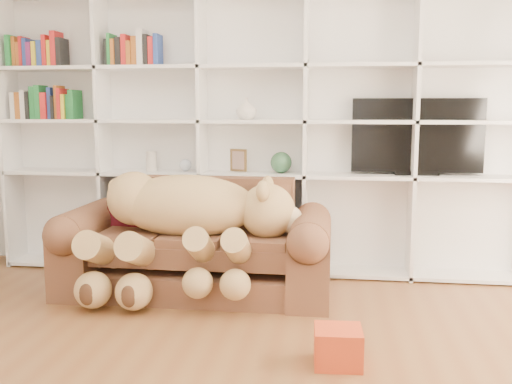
# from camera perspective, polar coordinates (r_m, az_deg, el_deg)

# --- Properties ---
(wall_back) EXTENTS (5.00, 0.02, 2.70)m
(wall_back) POSITION_cam_1_polar(r_m,az_deg,el_deg) (5.02, 0.06, 7.70)
(wall_back) COLOR white
(wall_back) RESTS_ON floor
(bookshelf) EXTENTS (4.43, 0.35, 2.40)m
(bookshelf) POSITION_cam_1_polar(r_m,az_deg,el_deg) (4.93, -2.95, 7.16)
(bookshelf) COLOR white
(bookshelf) RESTS_ON floor
(sofa) EXTENTS (2.04, 0.88, 0.86)m
(sofa) POSITION_cam_1_polar(r_m,az_deg,el_deg) (4.44, -5.89, -5.81)
(sofa) COLOR brown
(sofa) RESTS_ON floor
(teddy_bear) EXTENTS (1.57, 0.85, 0.91)m
(teddy_bear) POSITION_cam_1_polar(r_m,az_deg,el_deg) (4.23, -7.11, -2.69)
(teddy_bear) COLOR tan
(teddy_bear) RESTS_ON sofa
(throw_pillow) EXTENTS (0.39, 0.26, 0.38)m
(throw_pillow) POSITION_cam_1_polar(r_m,az_deg,el_deg) (4.68, -12.37, -1.56)
(throw_pillow) COLOR #50100D
(throw_pillow) RESTS_ON sofa
(gift_box) EXTENTS (0.27, 0.26, 0.21)m
(gift_box) POSITION_cam_1_polar(r_m,az_deg,el_deg) (3.29, 8.20, -15.06)
(gift_box) COLOR red
(gift_box) RESTS_ON floor
(tv) EXTENTS (1.06, 0.18, 0.63)m
(tv) POSITION_cam_1_polar(r_m,az_deg,el_deg) (4.89, 15.80, 5.30)
(tv) COLOR black
(tv) RESTS_ON bookshelf
(picture_frame) EXTENTS (0.15, 0.08, 0.19)m
(picture_frame) POSITION_cam_1_polar(r_m,az_deg,el_deg) (4.87, -1.76, 3.19)
(picture_frame) COLOR #523B1C
(picture_frame) RESTS_ON bookshelf
(green_vase) EXTENTS (0.18, 0.18, 0.18)m
(green_vase) POSITION_cam_1_polar(r_m,az_deg,el_deg) (4.82, 2.53, 2.97)
(green_vase) COLOR #32613F
(green_vase) RESTS_ON bookshelf
(figurine_tall) EXTENTS (0.09, 0.09, 0.17)m
(figurine_tall) POSITION_cam_1_polar(r_m,az_deg,el_deg) (5.06, -10.40, 3.05)
(figurine_tall) COLOR beige
(figurine_tall) RESTS_ON bookshelf
(figurine_short) EXTENTS (0.09, 0.09, 0.11)m
(figurine_short) POSITION_cam_1_polar(r_m,az_deg,el_deg) (5.06, -10.58, 2.70)
(figurine_short) COLOR beige
(figurine_short) RESTS_ON bookshelf
(snow_globe) EXTENTS (0.10, 0.10, 0.10)m
(snow_globe) POSITION_cam_1_polar(r_m,az_deg,el_deg) (4.97, -7.08, 2.69)
(snow_globe) COLOR silver
(snow_globe) RESTS_ON bookshelf
(shelf_vase) EXTENTS (0.22, 0.22, 0.18)m
(shelf_vase) POSITION_cam_1_polar(r_m,az_deg,el_deg) (4.84, -0.97, 8.34)
(shelf_vase) COLOR silver
(shelf_vase) RESTS_ON bookshelf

